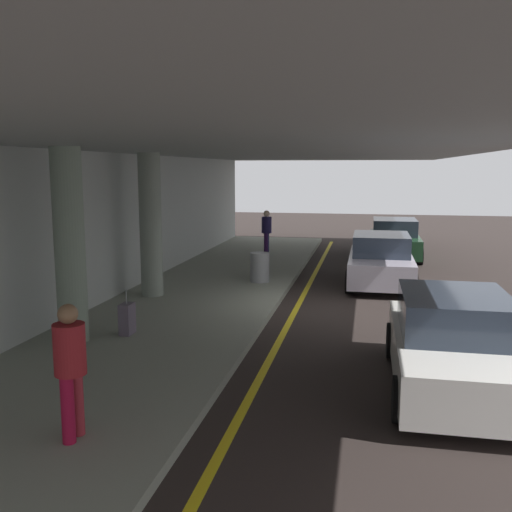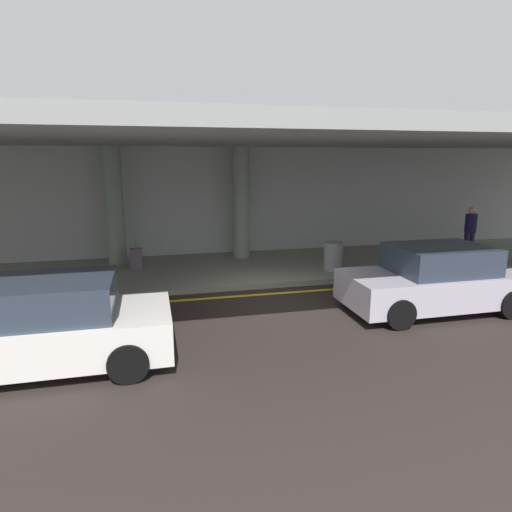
# 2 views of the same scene
# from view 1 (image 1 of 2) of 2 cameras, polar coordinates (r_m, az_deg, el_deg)

# --- Properties ---
(ground_plane) EXTENTS (60.00, 60.00, 0.00)m
(ground_plane) POSITION_cam_1_polar(r_m,az_deg,el_deg) (14.00, 6.33, -5.31)
(ground_plane) COLOR #2D2522
(sidewalk) EXTENTS (26.00, 4.20, 0.15)m
(sidewalk) POSITION_cam_1_polar(r_m,az_deg,el_deg) (14.57, -5.94, -4.44)
(sidewalk) COLOR gray
(sidewalk) RESTS_ON ground
(lane_stripe_yellow) EXTENTS (26.00, 0.14, 0.01)m
(lane_stripe_yellow) POSITION_cam_1_polar(r_m,az_deg,el_deg) (14.05, 4.16, -5.20)
(lane_stripe_yellow) COLOR yellow
(lane_stripe_yellow) RESTS_ON ground
(support_column_far_left) EXTENTS (0.56, 0.56, 3.65)m
(support_column_far_left) POSITION_cam_1_polar(r_m,az_deg,el_deg) (11.07, -18.30, 0.96)
(support_column_far_left) COLOR gray
(support_column_far_left) RESTS_ON sidewalk
(support_column_left_mid) EXTENTS (0.56, 0.56, 3.65)m
(support_column_left_mid) POSITION_cam_1_polar(r_m,az_deg,el_deg) (14.66, -10.59, 3.08)
(support_column_left_mid) COLOR gray
(support_column_left_mid) RESTS_ON sidewalk
(ceiling_overhang) EXTENTS (28.00, 13.20, 0.30)m
(ceiling_overhang) POSITION_cam_1_polar(r_m,az_deg,el_deg) (14.05, -4.21, 11.03)
(ceiling_overhang) COLOR #959998
(ceiling_overhang) RESTS_ON support_column_far_left
(terminal_back_wall) EXTENTS (26.00, 0.30, 3.80)m
(terminal_back_wall) POSITION_cam_1_polar(r_m,az_deg,el_deg) (15.08, -14.26, 2.83)
(terminal_back_wall) COLOR #ADB3B0
(terminal_back_wall) RESTS_ON ground
(car_white) EXTENTS (4.10, 1.92, 1.50)m
(car_white) POSITION_cam_1_polar(r_m,az_deg,el_deg) (9.34, 19.32, -8.43)
(car_white) COLOR white
(car_white) RESTS_ON ground
(car_silver) EXTENTS (4.10, 1.92, 1.50)m
(car_silver) POSITION_cam_1_polar(r_m,az_deg,el_deg) (17.03, 12.47, -0.48)
(car_silver) COLOR #BDB5C5
(car_silver) RESTS_ON ground
(car_dark_green) EXTENTS (4.10, 1.92, 1.50)m
(car_dark_green) POSITION_cam_1_polar(r_m,az_deg,el_deg) (22.27, 13.78, 1.62)
(car_dark_green) COLOR #1C4124
(car_dark_green) RESTS_ON ground
(traveler_with_luggage) EXTENTS (0.38, 0.38, 1.68)m
(traveler_with_luggage) POSITION_cam_1_polar(r_m,az_deg,el_deg) (7.19, -18.24, -10.19)
(traveler_with_luggage) COLOR maroon
(traveler_with_luggage) RESTS_ON sidewalk
(person_waiting_for_ride) EXTENTS (0.38, 0.38, 1.68)m
(person_waiting_for_ride) POSITION_cam_1_polar(r_m,az_deg,el_deg) (21.57, 1.07, 2.72)
(person_waiting_for_ride) COLOR #2E1446
(person_waiting_for_ride) RESTS_ON sidewalk
(suitcase_upright_primary) EXTENTS (0.36, 0.22, 0.90)m
(suitcase_upright_primary) POSITION_cam_1_polar(r_m,az_deg,el_deg) (11.52, -12.89, -6.20)
(suitcase_upright_primary) COLOR #5E5364
(suitcase_upright_primary) RESTS_ON sidewalk
(trash_bin_steel) EXTENTS (0.56, 0.56, 0.85)m
(trash_bin_steel) POSITION_cam_1_polar(r_m,az_deg,el_deg) (16.36, 0.39, -1.14)
(trash_bin_steel) COLOR gray
(trash_bin_steel) RESTS_ON sidewalk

